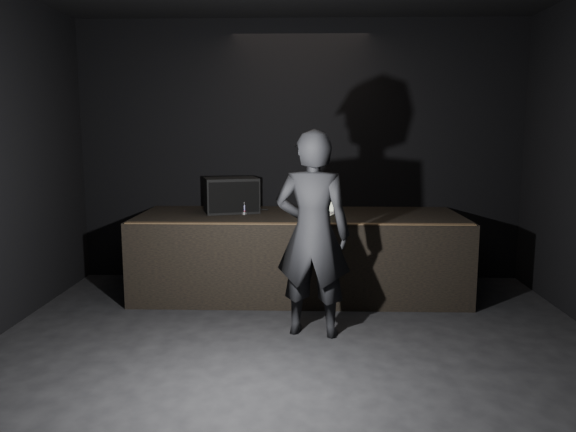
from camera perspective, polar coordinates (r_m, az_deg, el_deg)
The scene contains 11 objects.
ground at distance 4.65m, azimuth 0.80°, elevation -17.36°, with size 7.00×7.00×0.00m, color black.
room_walls at distance 4.17m, azimuth 0.86°, elevation 8.43°, with size 6.10×7.10×3.52m.
stage_riser at distance 7.07m, azimuth 1.16°, elevation -3.85°, with size 4.00×1.50×1.00m, color black.
riser_lip at distance 6.28m, azimuth 1.11°, elevation -0.77°, with size 3.92×0.10×0.01m, color brown.
stage_monitor at distance 7.18m, azimuth -5.77°, elevation 2.13°, with size 0.76×0.64×0.44m.
cable at distance 7.47m, azimuth -5.36°, elevation 0.76°, with size 0.02×0.02×0.90m, color black.
laptop at distance 6.98m, azimuth 3.24°, elevation 0.67°, with size 0.43×0.41×0.25m.
beer_can at distance 7.01m, azimuth -4.49°, elevation 0.81°, with size 0.07×0.07×0.16m.
plastic_cup at distance 7.33m, azimuth 2.27°, elevation 1.00°, with size 0.09×0.09×0.11m, color white.
wii_remote at distance 6.33m, azimuth 1.54°, elevation -0.61°, with size 0.04×0.15×0.03m, color white.
person at distance 5.55m, azimuth 2.53°, elevation -1.84°, with size 0.75×0.49×2.05m, color black.
Camera 1 is at (0.06, -4.17, 2.05)m, focal length 35.00 mm.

